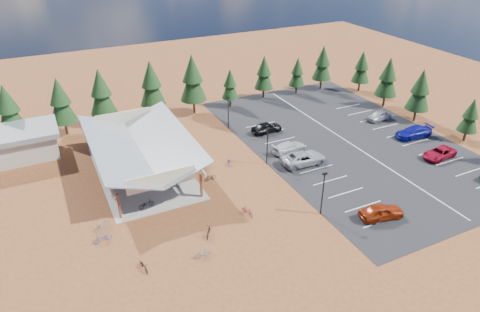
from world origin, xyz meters
TOP-DOWN VIEW (x-y plane):
  - ground at (0.00, 0.00)m, footprint 140.00×140.00m
  - asphalt_lot at (18.50, 3.00)m, footprint 27.00×44.00m
  - concrete_pad at (-10.00, 7.00)m, footprint 10.60×18.60m
  - bike_pavilion at (-10.00, 7.00)m, footprint 11.65×19.40m
  - outbuilding at (-24.00, 18.00)m, footprint 11.00×7.00m
  - lamp_post_0 at (5.00, -10.00)m, footprint 0.50×0.25m
  - lamp_post_1 at (5.00, 2.00)m, footprint 0.50×0.25m
  - lamp_post_2 at (5.00, 14.00)m, footprint 0.50×0.25m
  - trash_bin_0 at (-3.30, 5.04)m, footprint 0.60×0.60m
  - trash_bin_1 at (-2.68, 4.85)m, footprint 0.60×0.60m
  - pine_0 at (-24.03, 22.53)m, footprint 3.78×3.78m
  - pine_1 at (-17.35, 22.51)m, footprint 3.77×3.77m
  - pine_2 at (-11.57, 22.96)m, footprint 3.91×3.91m
  - pine_3 at (-3.95, 22.94)m, footprint 4.01×4.01m
  - pine_4 at (2.41, 21.79)m, footprint 4.21×4.21m
  - pine_5 at (8.90, 21.77)m, footprint 2.83×2.83m
  - pine_6 at (15.90, 22.91)m, footprint 3.29×3.29m
  - pine_7 at (22.34, 22.22)m, footprint 2.88×2.88m
  - pine_8 at (27.76, 22.28)m, footprint 3.53×3.53m
  - pine_10 at (33.85, -4.48)m, footprint 2.76×2.76m
  - pine_11 at (32.57, 3.78)m, footprint 3.62×3.62m
  - pine_12 at (32.40, 10.53)m, footprint 3.65×3.65m
  - pine_13 at (33.56, 18.33)m, footprint 3.22×3.22m
  - bike_0 at (-11.67, -0.80)m, footprint 1.85×0.92m
  - bike_1 at (-11.94, 3.28)m, footprint 1.59×0.82m
  - bike_2 at (-12.62, 8.35)m, footprint 1.87×1.00m
  - bike_3 at (-10.96, 14.80)m, footprint 1.54×0.58m
  - bike_4 at (-7.70, 1.56)m, footprint 1.67×0.86m
  - bike_5 at (-8.30, 4.99)m, footprint 1.93×0.94m
  - bike_6 at (-8.29, 8.99)m, footprint 1.75×0.88m
  - bike_7 at (-8.78, 11.15)m, footprint 1.62×0.74m
  - bike_8 at (-14.36, -9.99)m, footprint 0.88×1.81m
  - bike_9 at (-16.70, -2.35)m, footprint 1.82×1.30m
  - bike_10 at (-17.02, -4.44)m, footprint 1.89×0.85m
  - bike_11 at (-2.22, -6.71)m, footprint 0.92×1.78m
  - bike_12 at (-7.31, -8.12)m, footprint 1.45×1.86m
  - bike_13 at (-8.97, -10.80)m, footprint 1.56×0.50m
  - bike_14 at (0.52, 4.02)m, footprint 1.05×1.63m
  - bike_15 at (-2.43, 5.08)m, footprint 1.05×1.85m
  - bike_16 at (-3.15, 1.48)m, footprint 1.65×0.82m
  - car_0 at (10.30, -13.42)m, footprint 5.05×2.77m
  - car_2 at (9.22, -0.11)m, footprint 6.07×2.93m
  - car_3 at (9.30, 3.47)m, footprint 5.14×2.55m
  - car_4 at (9.52, 10.20)m, footprint 4.76×2.14m
  - car_6 at (26.36, -6.65)m, footprint 5.21×2.82m
  - car_7 at (27.95, -0.57)m, footprint 5.77×2.76m
  - car_8 at (27.71, 6.40)m, footprint 4.46×2.04m

SIDE VIEW (x-z plane):
  - ground at x=0.00m, z-range 0.00..0.00m
  - asphalt_lot at x=18.50m, z-range 0.00..0.04m
  - concrete_pad at x=-10.00m, z-range 0.00..0.10m
  - bike_14 at x=0.52m, z-range 0.00..0.81m
  - bike_16 at x=-3.15m, z-range 0.00..0.83m
  - trash_bin_0 at x=-3.30m, z-range 0.00..0.90m
  - trash_bin_1 at x=-2.68m, z-range 0.00..0.90m
  - bike_8 at x=-14.36m, z-range 0.00..0.91m
  - bike_13 at x=-8.97m, z-range 0.00..0.93m
  - bike_12 at x=-7.31m, z-range 0.00..0.94m
  - bike_10 at x=-17.02m, z-range 0.00..0.96m
  - bike_11 at x=-2.22m, z-range 0.00..1.03m
  - bike_4 at x=-7.70m, z-range 0.10..0.93m
  - bike_15 at x=-2.43m, z-range 0.00..1.07m
  - bike_6 at x=-8.29m, z-range 0.10..0.98m
  - bike_9 at x=-16.70m, z-range 0.00..1.08m
  - bike_3 at x=-10.96m, z-range 0.10..1.00m
  - bike_1 at x=-11.94m, z-range 0.10..1.02m
  - bike_0 at x=-11.67m, z-range 0.10..1.03m
  - bike_2 at x=-12.62m, z-range 0.10..1.03m
  - bike_7 at x=-8.78m, z-range 0.10..1.04m
  - bike_5 at x=-8.30m, z-range 0.10..1.22m
  - car_6 at x=26.36m, z-range 0.04..1.43m
  - car_3 at x=9.30m, z-range 0.04..1.48m
  - car_8 at x=27.71m, z-range 0.04..1.52m
  - car_4 at x=9.52m, z-range 0.04..1.63m
  - car_7 at x=27.95m, z-range 0.04..1.66m
  - car_0 at x=10.30m, z-range 0.04..1.67m
  - car_2 at x=9.22m, z-range 0.04..1.71m
  - outbuilding at x=-24.00m, z-range 0.08..3.98m
  - lamp_post_0 at x=5.00m, z-range 0.41..5.55m
  - lamp_post_1 at x=5.00m, z-range 0.41..5.55m
  - lamp_post_2 at x=5.00m, z-range 0.41..5.55m
  - bike_pavilion at x=-10.00m, z-range 1.34..6.31m
  - pine_10 at x=33.85m, z-range 0.71..7.14m
  - pine_5 at x=8.90m, z-range 0.72..7.33m
  - pine_7 at x=22.34m, z-range 0.74..7.45m
  - pine_13 at x=33.56m, z-range 0.83..8.33m
  - pine_6 at x=15.90m, z-range 0.84..8.50m
  - pine_8 at x=27.76m, z-range 0.91..9.12m
  - pine_11 at x=32.57m, z-range 0.93..9.37m
  - pine_12 at x=32.40m, z-range 0.94..9.44m
  - pine_1 at x=-17.35m, z-range 0.97..9.74m
  - pine_0 at x=-24.03m, z-range 0.97..9.78m
  - pine_2 at x=-11.57m, z-range 1.01..10.12m
  - pine_3 at x=-3.95m, z-range 1.04..10.38m
  - pine_4 at x=2.41m, z-range 1.09..10.89m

